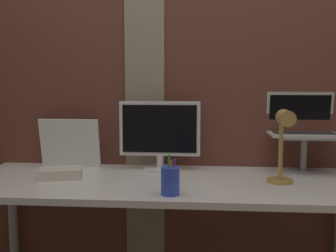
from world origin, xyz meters
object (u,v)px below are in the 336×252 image
Objects in this scene: laptop at (302,123)px; whiteboard_panel at (70,143)px; monitor at (160,132)px; desk_lamp at (283,139)px; pen_cup at (170,181)px.

whiteboard_panel is (-1.25, -0.04, -0.12)m from laptop.
monitor reaches higher than desk_lamp.
pen_cup is at bearing -140.40° from laptop.
whiteboard_panel is 1.13m from desk_lamp.
whiteboard_panel is (-0.50, 0.03, -0.07)m from monitor.
laptop reaches higher than monitor.
monitor is 1.21× the size of laptop.
monitor reaches higher than whiteboard_panel.
monitor is at bearing -175.23° from laptop.
whiteboard_panel is at bearing -178.33° from laptop.
monitor is at bearing -3.00° from whiteboard_panel.
laptop is 1.02× the size of desk_lamp.
desk_lamp reaches higher than pen_cup.
laptop is 2.04× the size of pen_cup.
desk_lamp is (-0.16, -0.35, -0.04)m from laptop.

